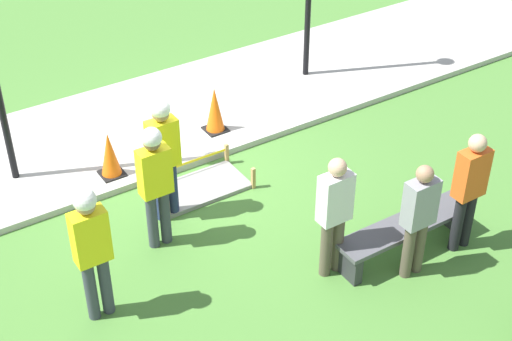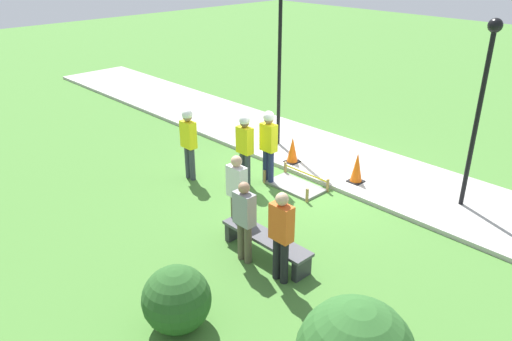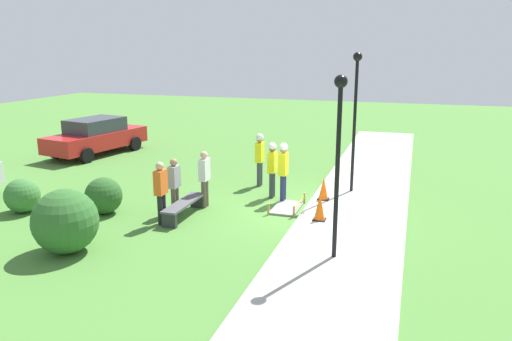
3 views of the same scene
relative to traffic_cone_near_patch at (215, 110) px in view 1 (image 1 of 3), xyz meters
name	(u,v)px [view 1 (image 1 of 3)]	position (x,y,z in m)	size (l,w,h in m)	color
ground_plane	(185,171)	(0.87, 0.59, -0.47)	(60.00, 60.00, 0.00)	#477A33
sidewalk	(142,125)	(0.87, -0.82, -0.42)	(28.00, 2.83, 0.10)	#ADAAA3
wet_concrete_patch	(199,188)	(0.93, 1.13, -0.43)	(1.41, 0.78, 0.33)	gray
traffic_cone_near_patch	(215,110)	(0.00, 0.00, 0.00)	(0.34, 0.34, 0.75)	black
traffic_cone_far_patch	(110,154)	(1.86, 0.23, -0.03)	(0.34, 0.34, 0.69)	black
park_bench	(405,231)	(-0.63, 3.68, -0.15)	(1.96, 0.44, 0.44)	#2D2D33
worker_supervisor	(163,149)	(1.57, 1.42, 0.63)	(0.40, 0.26, 1.83)	navy
worker_assistant	(91,243)	(3.07, 2.64, 0.61)	(0.40, 0.26, 1.80)	#383D47
worker_trainee	(155,178)	(1.91, 1.87, 0.57)	(0.40, 0.25, 1.75)	#383D47
bystander_in_orange_shirt	(469,186)	(-1.30, 4.00, 0.49)	(0.40, 0.22, 1.70)	black
bystander_in_gray_shirt	(334,211)	(0.38, 3.48, 0.48)	(0.40, 0.22, 1.68)	brown
bystander_in_white_shirt	(419,215)	(-0.44, 4.04, 0.43)	(0.40, 0.22, 1.60)	brown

